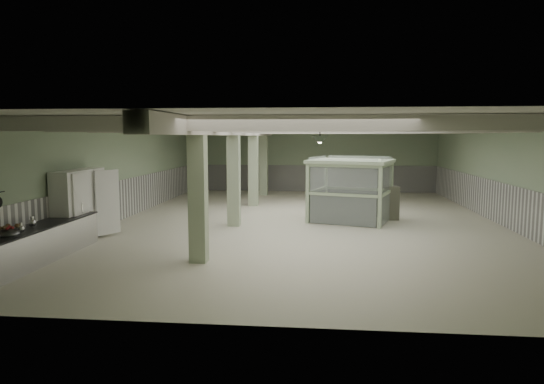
# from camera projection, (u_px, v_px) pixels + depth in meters

# --- Properties ---
(floor) EXTENTS (20.00, 20.00, 0.00)m
(floor) POSITION_uv_depth(u_px,v_px,m) (306.00, 222.00, 17.92)
(floor) COLOR beige
(floor) RESTS_ON ground
(ceiling) EXTENTS (14.00, 20.00, 0.02)m
(ceiling) POSITION_uv_depth(u_px,v_px,m) (306.00, 124.00, 17.50)
(ceiling) COLOR beige
(ceiling) RESTS_ON wall_back
(wall_back) EXTENTS (14.00, 0.02, 3.60)m
(wall_back) POSITION_uv_depth(u_px,v_px,m) (311.00, 160.00, 27.59)
(wall_back) COLOR #94A685
(wall_back) RESTS_ON floor
(wall_front) EXTENTS (14.00, 0.02, 3.60)m
(wall_front) POSITION_uv_depth(u_px,v_px,m) (287.00, 220.00, 7.82)
(wall_front) COLOR #94A685
(wall_front) RESTS_ON floor
(wall_left) EXTENTS (0.02, 20.00, 3.60)m
(wall_left) POSITION_uv_depth(u_px,v_px,m) (122.00, 172.00, 18.40)
(wall_left) COLOR #94A685
(wall_left) RESTS_ON floor
(wall_right) EXTENTS (0.02, 20.00, 3.60)m
(wall_right) POSITION_uv_depth(u_px,v_px,m) (505.00, 175.00, 17.02)
(wall_right) COLOR #94A685
(wall_right) RESTS_ON floor
(wainscot_left) EXTENTS (0.05, 19.90, 1.50)m
(wainscot_left) POSITION_uv_depth(u_px,v_px,m) (123.00, 199.00, 18.52)
(wainscot_left) COLOR silver
(wainscot_left) RESTS_ON floor
(wainscot_right) EXTENTS (0.05, 19.90, 1.50)m
(wainscot_right) POSITION_uv_depth(u_px,v_px,m) (503.00, 204.00, 17.14)
(wainscot_right) COLOR silver
(wainscot_right) RESTS_ON floor
(wainscot_back) EXTENTS (13.90, 0.05, 1.50)m
(wainscot_back) POSITION_uv_depth(u_px,v_px,m) (311.00, 178.00, 27.69)
(wainscot_back) COLOR silver
(wainscot_back) RESTS_ON floor
(girder) EXTENTS (0.45, 19.90, 0.40)m
(girder) POSITION_uv_depth(u_px,v_px,m) (238.00, 130.00, 17.78)
(girder) COLOR beige
(girder) RESTS_ON ceiling
(beam_a) EXTENTS (13.90, 0.35, 0.32)m
(beam_a) POSITION_uv_depth(u_px,v_px,m) (296.00, 123.00, 10.11)
(beam_a) COLOR beige
(beam_a) RESTS_ON ceiling
(beam_b) EXTENTS (13.90, 0.35, 0.32)m
(beam_b) POSITION_uv_depth(u_px,v_px,m) (301.00, 126.00, 12.58)
(beam_b) COLOR beige
(beam_b) RESTS_ON ceiling
(beam_c) EXTENTS (13.90, 0.35, 0.32)m
(beam_c) POSITION_uv_depth(u_px,v_px,m) (304.00, 127.00, 15.05)
(beam_c) COLOR beige
(beam_c) RESTS_ON ceiling
(beam_d) EXTENTS (13.90, 0.35, 0.32)m
(beam_d) POSITION_uv_depth(u_px,v_px,m) (306.00, 129.00, 17.52)
(beam_d) COLOR beige
(beam_d) RESTS_ON ceiling
(beam_e) EXTENTS (13.90, 0.35, 0.32)m
(beam_e) POSITION_uv_depth(u_px,v_px,m) (308.00, 130.00, 19.99)
(beam_e) COLOR beige
(beam_e) RESTS_ON ceiling
(beam_f) EXTENTS (13.90, 0.35, 0.32)m
(beam_f) POSITION_uv_depth(u_px,v_px,m) (309.00, 130.00, 22.47)
(beam_f) COLOR beige
(beam_f) RESTS_ON ceiling
(beam_g) EXTENTS (13.90, 0.35, 0.32)m
(beam_g) POSITION_uv_depth(u_px,v_px,m) (311.00, 131.00, 24.94)
(beam_g) COLOR beige
(beam_g) RESTS_ON ceiling
(column_a) EXTENTS (0.42, 0.42, 3.60)m
(column_a) POSITION_uv_depth(u_px,v_px,m) (198.00, 191.00, 12.03)
(column_a) COLOR #A6B693
(column_a) RESTS_ON floor
(column_b) EXTENTS (0.42, 0.42, 3.60)m
(column_b) POSITION_uv_depth(u_px,v_px,m) (234.00, 175.00, 16.97)
(column_b) COLOR #A6B693
(column_b) RESTS_ON floor
(column_c) EXTENTS (0.42, 0.42, 3.60)m
(column_c) POSITION_uv_depth(u_px,v_px,m) (253.00, 166.00, 21.91)
(column_c) COLOR #A6B693
(column_c) RESTS_ON floor
(column_d) EXTENTS (0.42, 0.42, 3.60)m
(column_d) POSITION_uv_depth(u_px,v_px,m) (264.00, 162.00, 25.86)
(column_d) COLOR #A6B693
(column_d) RESTS_ON floor
(pendant_front) EXTENTS (0.44, 0.44, 0.22)m
(pendant_front) POSITION_uv_depth(u_px,v_px,m) (320.00, 140.00, 12.57)
(pendant_front) COLOR #324030
(pendant_front) RESTS_ON ceiling
(pendant_mid) EXTENTS (0.44, 0.44, 0.22)m
(pendant_mid) POSITION_uv_depth(u_px,v_px,m) (320.00, 139.00, 18.01)
(pendant_mid) COLOR #324030
(pendant_mid) RESTS_ON ceiling
(pendant_back) EXTENTS (0.44, 0.44, 0.22)m
(pendant_back) POSITION_uv_depth(u_px,v_px,m) (320.00, 138.00, 22.95)
(pendant_back) COLOR #324030
(pendant_back) RESTS_ON ceiling
(prep_counter) EXTENTS (0.86, 4.92, 0.91)m
(prep_counter) POSITION_uv_depth(u_px,v_px,m) (37.00, 244.00, 12.16)
(prep_counter) COLOR silver
(prep_counter) RESTS_ON floor
(pitcher_near) EXTENTS (0.20, 0.22, 0.24)m
(pitcher_near) POSITION_uv_depth(u_px,v_px,m) (21.00, 228.00, 11.30)
(pitcher_near) COLOR silver
(pitcher_near) RESTS_ON prep_counter
(pitcher_far) EXTENTS (0.23, 0.25, 0.27)m
(pitcher_far) POSITION_uv_depth(u_px,v_px,m) (32.00, 222.00, 12.04)
(pitcher_far) COLOR silver
(pitcher_far) RESTS_ON prep_counter
(veg_colander) EXTENTS (0.54, 0.54, 0.23)m
(veg_colander) POSITION_uv_depth(u_px,v_px,m) (8.00, 231.00, 11.00)
(veg_colander) COLOR #3F3F44
(veg_colander) RESTS_ON prep_counter
(walkin_cooler) EXTENTS (0.96, 2.31, 2.12)m
(walkin_cooler) POSITION_uv_depth(u_px,v_px,m) (80.00, 206.00, 14.50)
(walkin_cooler) COLOR white
(walkin_cooler) RESTS_ON floor
(guard_booth) EXTENTS (3.46, 3.18, 2.39)m
(guard_booth) POSITION_uv_depth(u_px,v_px,m) (351.00, 178.00, 17.92)
(guard_booth) COLOR #ADC39C
(guard_booth) RESTS_ON floor
(filing_cabinet) EXTENTS (0.47, 0.62, 1.26)m
(filing_cabinet) POSITION_uv_depth(u_px,v_px,m) (392.00, 203.00, 18.40)
(filing_cabinet) COLOR #636453
(filing_cabinet) RESTS_ON floor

